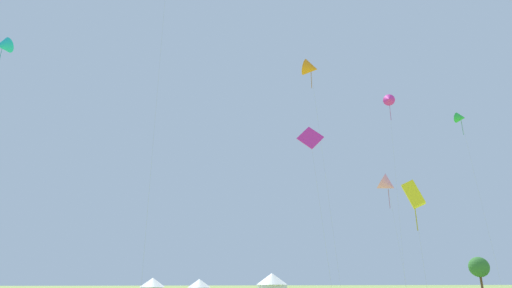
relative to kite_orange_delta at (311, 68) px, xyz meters
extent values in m
cone|color=orange|center=(0.00, 0.00, 0.02)|extent=(3.04, 2.91, 2.58)
cylinder|color=#A75C11|center=(0.00, 0.00, -1.70)|extent=(0.07, 0.07, 2.32)
cylinder|color=#B2B2B7|center=(0.95, -0.66, -14.18)|extent=(1.92, 1.35, 28.39)
cone|color=#E02DA3|center=(11.59, 2.05, -2.64)|extent=(2.22, 2.27, 1.89)
cylinder|color=#9D2072|center=(11.59, 2.05, -4.37)|extent=(0.05, 0.05, 2.63)
cylinder|color=#B2B2B7|center=(10.87, 1.21, -15.51)|extent=(1.45, 1.70, 25.74)
cone|color=green|center=(19.88, -0.81, -5.93)|extent=(1.93, 1.99, 1.65)
cylinder|color=#207C31|center=(19.88, -0.81, -7.31)|extent=(0.04, 0.04, 2.04)
cylinder|color=#B2B2B7|center=(20.15, -1.61, -17.15)|extent=(0.56, 1.62, 22.45)
cone|color=#1EB7CC|center=(-37.50, 1.02, 0.23)|extent=(2.84, 2.87, 2.33)
cone|color=pink|center=(12.84, 7.25, -13.36)|extent=(3.72, 3.33, 3.19)
cylinder|color=#A9627C|center=(12.84, 7.25, -15.36)|extent=(0.08, 0.08, 2.71)
cylinder|color=#B2B2B7|center=(13.28, 6.81, -20.87)|extent=(0.90, 0.89, 15.01)
cube|color=yellow|center=(3.00, -15.82, -19.64)|extent=(1.96, 1.72, 2.24)
cylinder|color=#A79518|center=(3.00, -15.82, -21.36)|extent=(0.07, 0.07, 2.33)
cylinder|color=#B2B2B7|center=(2.46, -16.91, -24.01)|extent=(1.09, 2.22, 8.74)
cube|color=#E02DA3|center=(-2.20, -5.52, -11.59)|extent=(2.96, 0.99, 2.88)
cylinder|color=#B2B2B7|center=(-1.51, -5.90, -19.98)|extent=(1.40, 0.76, 16.79)
cylinder|color=#B2B2B7|center=(-18.46, -7.79, -10.59)|extent=(0.11, 1.27, 35.58)
cone|color=white|center=(-19.65, 23.60, -26.50)|extent=(3.94, 3.94, 1.38)
cone|color=white|center=(-12.43, 23.60, -26.63)|extent=(3.67, 3.67, 1.29)
cone|color=white|center=(-0.66, 23.60, -25.96)|extent=(5.09, 5.09, 1.78)
cylinder|color=brown|center=(42.43, 30.48, -26.71)|extent=(0.44, 0.44, 3.33)
sphere|color=#33702D|center=(42.43, 30.48, -23.69)|extent=(3.87, 3.87, 3.87)
camera|label=1|loc=(-14.97, -46.31, -26.25)|focal=29.14mm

